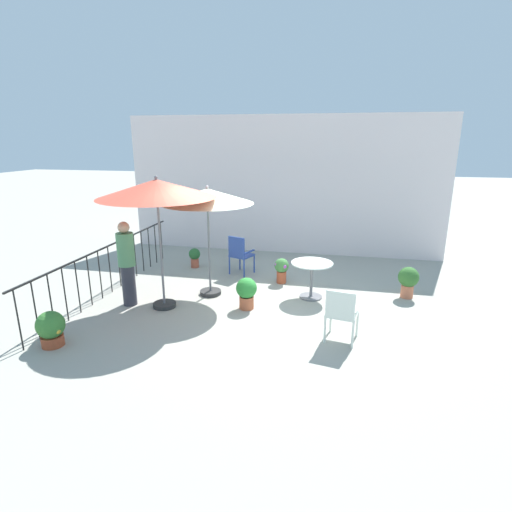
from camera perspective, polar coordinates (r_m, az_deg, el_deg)
ground_plane at (r=7.97m, az=-0.77°, el=-6.77°), size 60.00×60.00×0.00m
villa_facade at (r=11.32m, az=3.77°, el=9.94°), size 8.72×0.30×3.75m
terrace_railing at (r=8.88m, az=-20.11°, el=-0.71°), size 0.03×5.35×1.01m
patio_umbrella_0 at (r=7.98m, az=-6.90°, el=8.18°), size 1.82×1.82×2.25m
patio_umbrella_1 at (r=7.45m, az=-13.89°, el=9.07°), size 2.13×2.13×2.50m
cafe_table_0 at (r=8.17m, az=7.90°, el=-2.41°), size 0.83×0.83×0.75m
patio_chair_0 at (r=9.49m, az=-2.33°, el=0.46°), size 0.60×0.60×0.94m
patio_chair_1 at (r=6.49m, az=12.00°, el=-7.69°), size 0.55×0.53×0.90m
potted_plant_0 at (r=8.70m, az=20.76°, el=-3.17°), size 0.41×0.41×0.65m
potted_plant_1 at (r=7.64m, az=-1.36°, el=-5.04°), size 0.40×0.40×0.61m
potted_plant_2 at (r=10.20m, az=-8.69°, el=-0.08°), size 0.28×0.28×0.49m
potted_plant_3 at (r=9.00m, az=3.65°, el=-1.80°), size 0.32×0.32×0.57m
potted_plant_4 at (r=7.09m, az=-27.04°, el=-9.07°), size 0.43×0.43×0.57m
standing_person at (r=8.04m, az=-17.83°, el=-0.94°), size 0.34×0.34×1.65m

